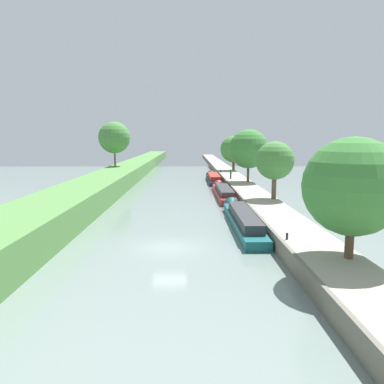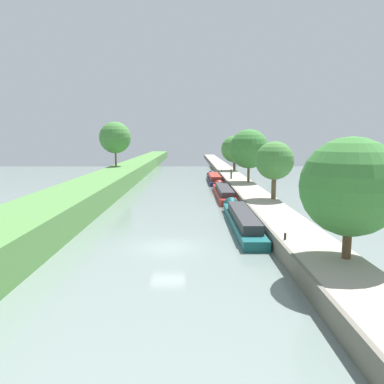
{
  "view_description": "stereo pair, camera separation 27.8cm",
  "coord_description": "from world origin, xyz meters",
  "px_view_note": "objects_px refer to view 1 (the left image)",
  "views": [
    {
      "loc": [
        1.36,
        -26.64,
        7.93
      ],
      "look_at": [
        1.89,
        21.7,
        1.0
      ],
      "focal_mm": 35.18,
      "sensor_mm": 36.0,
      "label": 1
    },
    {
      "loc": [
        1.64,
        -26.65,
        7.93
      ],
      "look_at": [
        1.89,
        21.7,
        1.0
      ],
      "focal_mm": 35.18,
      "sensor_mm": 36.0,
      "label": 2
    }
  ],
  "objects_px": {
    "narrowboat_red": "(223,192)",
    "mooring_bollard_near": "(287,236)",
    "person_walking": "(231,174)",
    "mooring_bollard_far": "(221,171)",
    "narrowboat_navy": "(213,178)",
    "narrowboat_teal": "(242,219)"
  },
  "relations": [
    {
      "from": "narrowboat_navy",
      "to": "person_walking",
      "type": "bearing_deg",
      "value": -68.44
    },
    {
      "from": "narrowboat_teal",
      "to": "narrowboat_red",
      "type": "xyz_separation_m",
      "value": [
        -0.09,
        17.74,
        -0.04
      ]
    },
    {
      "from": "narrowboat_red",
      "to": "mooring_bollard_near",
      "type": "relative_size",
      "value": 37.14
    },
    {
      "from": "person_walking",
      "to": "mooring_bollard_far",
      "type": "height_order",
      "value": "person_walking"
    },
    {
      "from": "narrowboat_navy",
      "to": "mooring_bollard_far",
      "type": "distance_m",
      "value": 6.91
    },
    {
      "from": "narrowboat_navy",
      "to": "narrowboat_red",
      "type": "bearing_deg",
      "value": -89.44
    },
    {
      "from": "narrowboat_red",
      "to": "person_walking",
      "type": "relative_size",
      "value": 10.07
    },
    {
      "from": "narrowboat_red",
      "to": "mooring_bollard_far",
      "type": "relative_size",
      "value": 37.14
    },
    {
      "from": "narrowboat_red",
      "to": "mooring_bollard_near",
      "type": "distance_m",
      "value": 26.99
    },
    {
      "from": "person_walking",
      "to": "mooring_bollard_near",
      "type": "bearing_deg",
      "value": -90.8
    },
    {
      "from": "narrowboat_teal",
      "to": "mooring_bollard_far",
      "type": "height_order",
      "value": "mooring_bollard_far"
    },
    {
      "from": "mooring_bollard_far",
      "to": "narrowboat_teal",
      "type": "bearing_deg",
      "value": -92.32
    },
    {
      "from": "narrowboat_navy",
      "to": "mooring_bollard_far",
      "type": "height_order",
      "value": "mooring_bollard_far"
    },
    {
      "from": "person_walking",
      "to": "mooring_bollard_far",
      "type": "xyz_separation_m",
      "value": [
        -0.53,
        12.87,
        -0.65
      ]
    },
    {
      "from": "narrowboat_navy",
      "to": "narrowboat_teal",
      "type": "bearing_deg",
      "value": -89.57
    },
    {
      "from": "narrowboat_red",
      "to": "person_walking",
      "type": "distance_m",
      "value": 11.57
    },
    {
      "from": "person_walking",
      "to": "narrowboat_navy",
      "type": "bearing_deg",
      "value": 111.56
    },
    {
      "from": "narrowboat_red",
      "to": "mooring_bollard_far",
      "type": "distance_m",
      "value": 24.19
    },
    {
      "from": "narrowboat_red",
      "to": "narrowboat_navy",
      "type": "xyz_separation_m",
      "value": [
        -0.17,
        17.54,
        -0.02
      ]
    },
    {
      "from": "narrowboat_navy",
      "to": "person_walking",
      "type": "relative_size",
      "value": 9.13
    },
    {
      "from": "person_walking",
      "to": "mooring_bollard_near",
      "type": "distance_m",
      "value": 38.16
    },
    {
      "from": "mooring_bollard_near",
      "to": "narrowboat_navy",
      "type": "bearing_deg",
      "value": 92.52
    }
  ]
}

